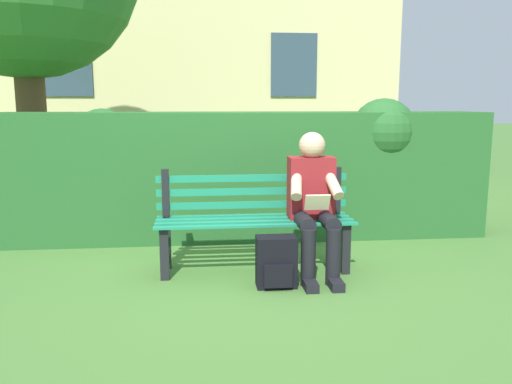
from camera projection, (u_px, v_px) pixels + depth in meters
ground at (255, 271)px, 4.48m from camera, size 60.00×60.00×0.00m
park_bench at (254, 219)px, 4.47m from camera, size 1.66×0.45×0.86m
person_seated at (314, 200)px, 4.32m from camera, size 0.44×0.73×1.18m
hedge_backdrop at (235, 171)px, 5.57m from camera, size 5.36×0.84×1.47m
backpack at (276, 262)px, 4.06m from camera, size 0.31×0.25×0.40m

